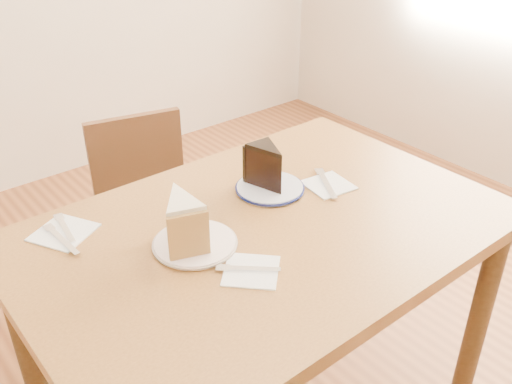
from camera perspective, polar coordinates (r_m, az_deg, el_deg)
The scene contains 13 objects.
table at distance 1.47m, azimuth 0.85°, elevation -6.53°, with size 1.20×0.80×0.75m.
chair_far at distance 2.04m, azimuth -10.37°, elevation -2.78°, with size 0.47×0.47×0.79m.
plate_cream at distance 1.35m, azimuth -6.12°, elevation -5.15°, with size 0.19×0.19×0.01m, color white.
plate_navy at distance 1.56m, azimuth 1.40°, elevation 0.40°, with size 0.18×0.18×0.01m, color silver.
carrot_cake at distance 1.32m, azimuth -7.44°, elevation -2.82°, with size 0.09×0.13×0.11m, color beige, non-canonical shape.
chocolate_cake at distance 1.53m, azimuth 1.30°, elevation 2.28°, with size 0.08×0.11×0.11m, color black, non-canonical shape.
napkin_cream at distance 1.26m, azimuth -0.48°, elevation -7.89°, with size 0.12×0.12×0.00m, color white.
napkin_navy at distance 1.60m, azimuth 7.25°, elevation 0.71°, with size 0.12×0.12×0.00m, color white.
napkin_spare at distance 1.46m, azimuth -18.67°, elevation -3.84°, with size 0.13×0.13×0.00m, color white.
fork_cream at distance 1.26m, azimuth -0.71°, elevation -7.68°, with size 0.01×0.14×0.00m, color silver.
knife_navy at distance 1.59m, azimuth 7.05°, elevation 0.86°, with size 0.02×0.17×0.00m, color silver.
fork_spare at distance 1.47m, azimuth -18.55°, elevation -3.44°, with size 0.01×0.14×0.00m, color silver.
knife_spare at distance 1.43m, azimuth -18.85°, elevation -4.52°, with size 0.01×0.16×0.00m, color silver.
Camera 1 is at (-0.76, -0.90, 1.53)m, focal length 40.00 mm.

